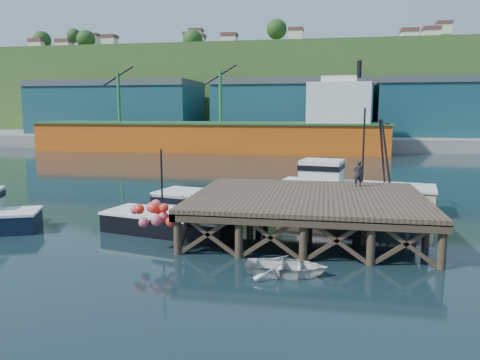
% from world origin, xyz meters
% --- Properties ---
extents(ground, '(300.00, 300.00, 0.00)m').
position_xyz_m(ground, '(0.00, 0.00, 0.00)').
color(ground, black).
rests_on(ground, ground).
extents(wharf, '(12.00, 10.00, 2.62)m').
position_xyz_m(wharf, '(5.50, -0.19, 1.94)').
color(wharf, brown).
rests_on(wharf, ground).
extents(far_quay, '(160.00, 40.00, 2.00)m').
position_xyz_m(far_quay, '(0.00, 70.00, 1.00)').
color(far_quay, gray).
rests_on(far_quay, ground).
extents(warehouse_left, '(32.00, 16.00, 9.00)m').
position_xyz_m(warehouse_left, '(-35.00, 65.00, 6.50)').
color(warehouse_left, '#1A4756').
rests_on(warehouse_left, far_quay).
extents(warehouse_mid, '(28.00, 16.00, 9.00)m').
position_xyz_m(warehouse_mid, '(0.00, 65.00, 6.50)').
color(warehouse_mid, '#1A4756').
rests_on(warehouse_mid, far_quay).
extents(warehouse_right, '(30.00, 16.00, 9.00)m').
position_xyz_m(warehouse_right, '(30.00, 65.00, 6.50)').
color(warehouse_right, '#1A4756').
rests_on(warehouse_right, far_quay).
extents(cargo_ship, '(55.50, 10.00, 13.75)m').
position_xyz_m(cargo_ship, '(-8.46, 48.00, 3.31)').
color(cargo_ship, '#D25713').
rests_on(cargo_ship, ground).
extents(hillside, '(220.00, 50.00, 22.00)m').
position_xyz_m(hillside, '(0.00, 100.00, 11.00)').
color(hillside, '#2D511E').
rests_on(hillside, ground).
extents(boat_black, '(7.81, 6.47, 4.57)m').
position_xyz_m(boat_black, '(-1.68, -0.86, 0.84)').
color(boat_black, black).
rests_on(boat_black, ground).
extents(trawler, '(10.48, 5.29, 6.70)m').
position_xyz_m(trawler, '(8.12, 6.84, 1.38)').
color(trawler, beige).
rests_on(trawler, ground).
extents(dinghy, '(3.35, 2.42, 0.69)m').
position_xyz_m(dinghy, '(4.91, -6.53, 0.34)').
color(dinghy, silver).
rests_on(dinghy, ground).
extents(dockworker, '(0.63, 0.50, 1.51)m').
position_xyz_m(dockworker, '(8.27, 3.24, 2.88)').
color(dockworker, black).
rests_on(dockworker, wharf).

